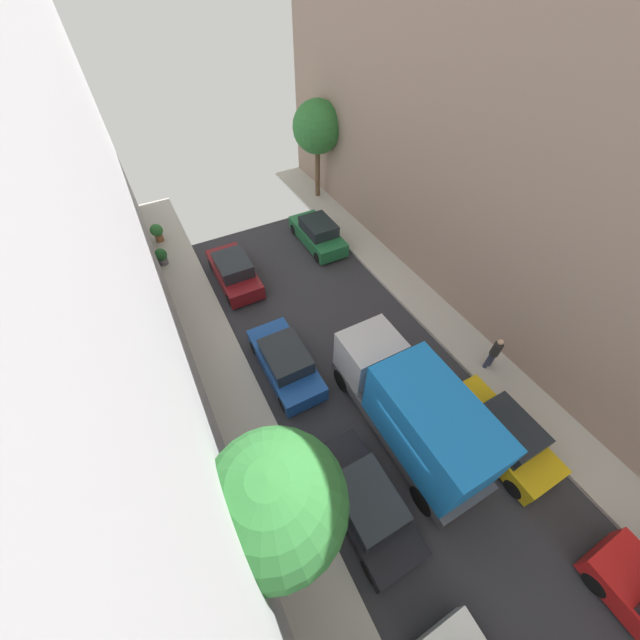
{
  "coord_description": "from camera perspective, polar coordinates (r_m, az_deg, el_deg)",
  "views": [
    {
      "loc": [
        -5.38,
        -2.81,
        12.52
      ],
      "look_at": [
        -0.28,
        6.74,
        0.5
      ],
      "focal_mm": 19.73,
      "sensor_mm": 36.0,
      "label": 1
    }
  ],
  "objects": [
    {
      "name": "ground",
      "position": [
        13.91,
        15.13,
        -19.54
      ],
      "size": [
        32.0,
        32.0,
        0.0
      ],
      "primitive_type": "plane",
      "color": "#2D2D33"
    },
    {
      "name": "sidewalk_left",
      "position": [
        12.76,
        -5.12,
        -29.86
      ],
      "size": [
        2.0,
        44.0,
        0.15
      ],
      "primitive_type": "cube",
      "color": "#B7B2A8",
      "rests_on": "ground"
    },
    {
      "name": "sidewalk_right",
      "position": [
        16.45,
        28.92,
        -9.99
      ],
      "size": [
        2.0,
        44.0,
        0.15
      ],
      "primitive_type": "cube",
      "color": "#B7B2A8",
      "rests_on": "ground"
    },
    {
      "name": "parked_car_left_2",
      "position": [
        12.27,
        7.31,
        -27.15
      ],
      "size": [
        1.78,
        4.2,
        1.57
      ],
      "color": "black",
      "rests_on": "ground"
    },
    {
      "name": "parked_car_left_3",
      "position": [
        14.51,
        -5.62,
        -6.75
      ],
      "size": [
        1.78,
        4.2,
        1.57
      ],
      "color": "#194799",
      "rests_on": "ground"
    },
    {
      "name": "parked_car_left_4",
      "position": [
        18.84,
        -13.76,
        7.65
      ],
      "size": [
        1.78,
        4.2,
        1.57
      ],
      "color": "maroon",
      "rests_on": "ground"
    },
    {
      "name": "parked_car_right_2",
      "position": [
        14.4,
        27.22,
        -15.97
      ],
      "size": [
        1.78,
        4.2,
        1.57
      ],
      "color": "gold",
      "rests_on": "ground"
    },
    {
      "name": "parked_car_right_3",
      "position": [
        21.02,
        -0.37,
        13.83
      ],
      "size": [
        1.78,
        4.2,
        1.57
      ],
      "color": "#1E6638",
      "rests_on": "ground"
    },
    {
      "name": "delivery_truck",
      "position": [
        12.5,
        14.76,
        -13.88
      ],
      "size": [
        2.26,
        6.6,
        3.38
      ],
      "color": "#4C4C51",
      "rests_on": "ground"
    },
    {
      "name": "pedestrian",
      "position": [
        15.93,
        26.43,
        -4.75
      ],
      "size": [
        0.4,
        0.36,
        1.72
      ],
      "color": "#2D334C",
      "rests_on": "sidewalk_right"
    },
    {
      "name": "street_tree_1",
      "position": [
        24.28,
        -0.44,
        28.73
      ],
      "size": [
        3.03,
        3.03,
        5.91
      ],
      "color": "brown",
      "rests_on": "sidewalk_right"
    },
    {
      "name": "street_tree_2",
      "position": [
        8.23,
        -7.31,
        -27.43
      ],
      "size": [
        3.09,
        3.09,
        6.03
      ],
      "color": "brown",
      "rests_on": "sidewalk_left"
    },
    {
      "name": "potted_plant_1",
      "position": [
        23.13,
        -24.92,
        12.86
      ],
      "size": [
        0.71,
        0.71,
        1.07
      ],
      "color": "brown",
      "rests_on": "sidewalk_left"
    },
    {
      "name": "potted_plant_2",
      "position": [
        21.27,
        -24.34,
        9.44
      ],
      "size": [
        0.65,
        0.65,
        0.93
      ],
      "color": "slate",
      "rests_on": "sidewalk_left"
    }
  ]
}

